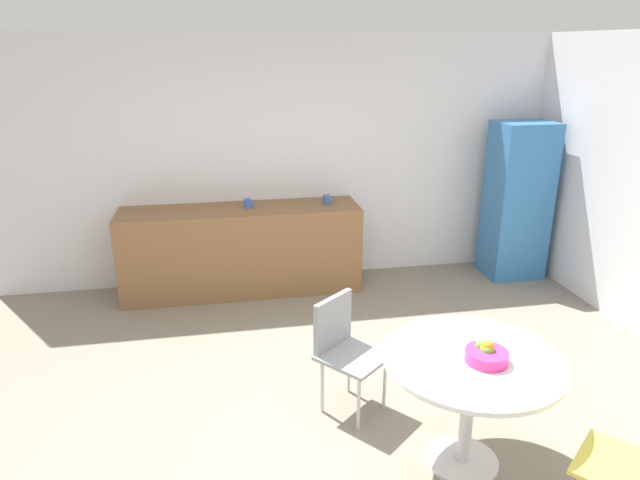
# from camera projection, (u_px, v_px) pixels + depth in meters

# --- Properties ---
(ground_plane) EXTENTS (6.00, 6.00, 0.00)m
(ground_plane) POSITION_uv_depth(u_px,v_px,m) (339.00, 452.00, 3.58)
(ground_plane) COLOR gray
(wall_back) EXTENTS (6.00, 0.10, 2.60)m
(wall_back) POSITION_uv_depth(u_px,v_px,m) (280.00, 161.00, 5.93)
(wall_back) COLOR silver
(wall_back) RESTS_ON ground_plane
(counter_block) EXTENTS (2.44, 0.60, 0.90)m
(counter_block) POSITION_uv_depth(u_px,v_px,m) (242.00, 250.00, 5.81)
(counter_block) COLOR brown
(counter_block) RESTS_ON ground_plane
(locker_cabinet) EXTENTS (0.60, 0.50, 1.71)m
(locker_cabinet) POSITION_uv_depth(u_px,v_px,m) (517.00, 201.00, 6.10)
(locker_cabinet) COLOR #3372B2
(locker_cabinet) RESTS_ON ground_plane
(round_table) EXTENTS (1.05, 1.05, 0.76)m
(round_table) POSITION_uv_depth(u_px,v_px,m) (471.00, 379.00, 3.29)
(round_table) COLOR silver
(round_table) RESTS_ON ground_plane
(chair_gray) EXTENTS (0.59, 0.59, 0.83)m
(chair_gray) POSITION_uv_depth(u_px,v_px,m) (343.00, 341.00, 3.88)
(chair_gray) COLOR silver
(chair_gray) RESTS_ON ground_plane
(fruit_bowl) EXTENTS (0.25, 0.25, 0.13)m
(fruit_bowl) POSITION_uv_depth(u_px,v_px,m) (486.00, 354.00, 3.18)
(fruit_bowl) COLOR #D8338C
(fruit_bowl) RESTS_ON round_table
(mug_white) EXTENTS (0.13, 0.08, 0.09)m
(mug_white) POSITION_uv_depth(u_px,v_px,m) (327.00, 200.00, 5.81)
(mug_white) COLOR #3F66BF
(mug_white) RESTS_ON counter_block
(mug_green) EXTENTS (0.13, 0.08, 0.09)m
(mug_green) POSITION_uv_depth(u_px,v_px,m) (248.00, 203.00, 5.67)
(mug_green) COLOR #3F66BF
(mug_green) RESTS_ON counter_block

